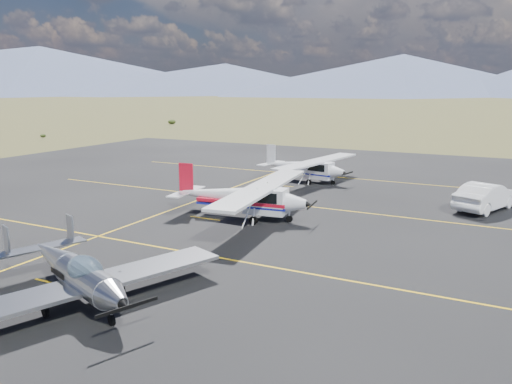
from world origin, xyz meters
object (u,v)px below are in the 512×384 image
Objects in this scene: aircraft_low_wing at (77,273)px; aircraft_plain at (305,166)px; aircraft_cessna at (243,196)px; sedan at (486,196)px.

aircraft_low_wing is 0.93× the size of aircraft_plain.
sedan is (12.55, 8.55, -0.48)m from aircraft_cessna.
aircraft_cessna is at bearing -75.99° from aircraft_plain.
sedan is at bearing -6.30° from aircraft_plain.
aircraft_cessna is 2.31× the size of sedan.
aircraft_plain is (-0.97, 12.39, -0.12)m from aircraft_cessna.
aircraft_low_wing is 1.95× the size of sedan.
aircraft_cessna is (-0.20, 12.84, 0.28)m from aircraft_low_wing.
aircraft_cessna is 15.20m from sedan.
aircraft_low_wing is 24.70m from sedan.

